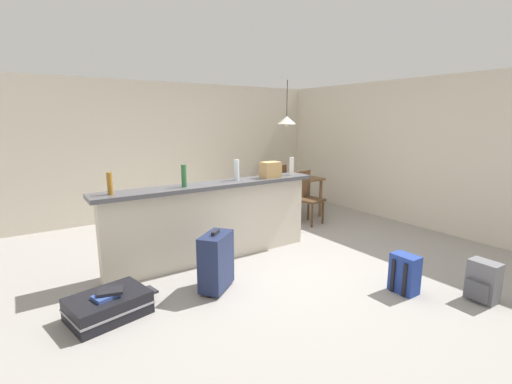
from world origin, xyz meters
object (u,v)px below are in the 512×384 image
at_px(bottle_green, 184,176).
at_px(bottle_amber, 110,183).
at_px(dining_table, 289,183).
at_px(dining_chair_far_side, 275,185).
at_px(bottle_clear, 236,170).
at_px(backpack_grey, 483,282).
at_px(backpack_blue, 405,274).
at_px(bottle_white, 292,166).
at_px(suitcase_flat_black, 109,306).
at_px(book_stack, 108,294).
at_px(suitcase_upright_navy, 216,261).
at_px(dining_chair_near_partition, 307,194).
at_px(grocery_bag, 271,170).
at_px(pendant_lamp, 287,120).

bearing_deg(bottle_green, bottle_amber, 178.52).
distance_m(dining_table, dining_chair_far_side, 0.54).
xyz_separation_m(bottle_green, bottle_clear, (0.77, 0.07, 0.00)).
distance_m(backpack_grey, backpack_blue, 0.74).
relative_size(dining_table, backpack_grey, 2.62).
bearing_deg(dining_chair_far_side, bottle_white, -119.93).
bearing_deg(suitcase_flat_black, book_stack, -93.61).
xyz_separation_m(bottle_white, dining_chair_far_side, (0.97, 1.68, -0.64)).
bearing_deg(bottle_clear, backpack_blue, -65.70).
relative_size(bottle_green, book_stack, 0.91).
height_order(bottle_green, dining_table, bottle_green).
xyz_separation_m(bottle_white, dining_table, (0.91, 1.17, -0.51)).
xyz_separation_m(suitcase_flat_black, suitcase_upright_navy, (1.10, -0.07, 0.22)).
relative_size(bottle_amber, dining_chair_far_side, 0.26).
distance_m(dining_chair_near_partition, dining_chair_far_side, 1.04).
xyz_separation_m(bottle_green, suitcase_upright_navy, (0.02, -0.75, -0.83)).
relative_size(grocery_bag, suitcase_flat_black, 0.30).
xyz_separation_m(dining_table, backpack_grey, (-0.42, -3.64, -0.44)).
distance_m(bottle_clear, suitcase_flat_black, 2.25).
bearing_deg(dining_chair_far_side, bottle_amber, -154.35).
distance_m(bottle_amber, suitcase_flat_black, 1.27).
distance_m(dining_chair_far_side, pendant_lamp, 1.39).
bearing_deg(bottle_clear, dining_chair_far_side, 41.08).
xyz_separation_m(dining_table, backpack_blue, (-0.91, -3.09, -0.44)).
bearing_deg(bottle_amber, backpack_grey, -39.79).
distance_m(bottle_white, backpack_blue, 2.15).
distance_m(dining_table, pendant_lamp, 1.16).
height_order(bottle_clear, bottle_white, bottle_clear).
xyz_separation_m(dining_table, suitcase_flat_black, (-3.65, -1.84, -0.54)).
distance_m(suitcase_flat_black, backpack_blue, 3.01).
distance_m(bottle_clear, dining_chair_far_side, 2.55).
bearing_deg(suitcase_flat_black, dining_chair_near_partition, 20.06).
bearing_deg(bottle_clear, dining_chair_near_partition, 18.13).
xyz_separation_m(bottle_white, suitcase_upright_navy, (-1.64, -0.75, -0.82)).
height_order(bottle_white, book_stack, bottle_white).
height_order(bottle_clear, book_stack, bottle_clear).
bearing_deg(suitcase_upright_navy, suitcase_flat_black, 176.11).
height_order(bottle_amber, bottle_green, bottle_green).
bearing_deg(pendant_lamp, suitcase_upright_navy, -142.06).
bearing_deg(bottle_white, dining_chair_near_partition, 35.85).
bearing_deg(suitcase_upright_navy, dining_table, 36.93).
distance_m(bottle_amber, dining_chair_near_partition, 3.51).
xyz_separation_m(dining_chair_far_side, suitcase_flat_black, (-3.71, -2.36, -0.41)).
xyz_separation_m(backpack_blue, suitcase_upright_navy, (-1.65, 1.17, 0.13)).
relative_size(grocery_bag, dining_table, 0.24).
height_order(backpack_grey, suitcase_upright_navy, suitcase_upright_navy).
distance_m(bottle_amber, grocery_bag, 2.11).
xyz_separation_m(bottle_green, dining_chair_near_partition, (2.56, 0.65, -0.64)).
bearing_deg(dining_chair_far_side, grocery_bag, -128.58).
bearing_deg(book_stack, grocery_bag, 16.53).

